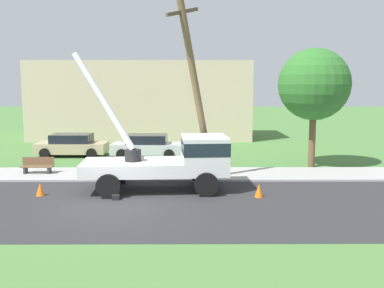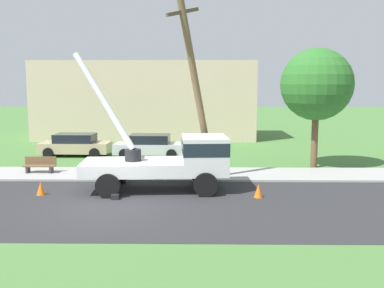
% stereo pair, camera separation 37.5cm
% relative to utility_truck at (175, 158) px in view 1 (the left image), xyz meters
% --- Properties ---
extents(ground_plane, '(120.00, 120.00, 0.00)m').
position_rel_utility_truck_xyz_m(ground_plane, '(-2.32, 9.51, -1.41)').
color(ground_plane, '#477538').
extents(road_asphalt, '(80.00, 8.04, 0.01)m').
position_rel_utility_truck_xyz_m(road_asphalt, '(-2.32, -2.49, -1.40)').
color(road_asphalt, '#2B2B2D').
rests_on(road_asphalt, ground).
extents(sidewalk_strip, '(80.00, 3.12, 0.10)m').
position_rel_utility_truck_xyz_m(sidewalk_strip, '(-2.32, 3.09, -1.36)').
color(sidewalk_strip, '#9E9E99').
rests_on(sidewalk_strip, ground).
extents(utility_truck, '(6.91, 3.21, 5.98)m').
position_rel_utility_truck_xyz_m(utility_truck, '(0.00, 0.00, 0.00)').
color(utility_truck, silver).
rests_on(utility_truck, ground).
extents(leaning_utility_pole, '(2.34, 2.20, 8.81)m').
position_rel_utility_truck_xyz_m(leaning_utility_pole, '(0.91, 1.50, 3.12)').
color(leaning_utility_pole, brown).
rests_on(leaning_utility_pole, ground).
extents(traffic_cone_ahead, '(0.36, 0.36, 0.56)m').
position_rel_utility_truck_xyz_m(traffic_cone_ahead, '(3.48, -1.26, -1.13)').
color(traffic_cone_ahead, orange).
rests_on(traffic_cone_ahead, ground).
extents(traffic_cone_behind, '(0.36, 0.36, 0.56)m').
position_rel_utility_truck_xyz_m(traffic_cone_behind, '(-5.52, -0.98, -1.13)').
color(traffic_cone_behind, orange).
rests_on(traffic_cone_behind, ground).
extents(parked_sedan_tan, '(4.44, 2.08, 1.42)m').
position_rel_utility_truck_xyz_m(parked_sedan_tan, '(-6.85, 8.95, -0.70)').
color(parked_sedan_tan, tan).
rests_on(parked_sedan_tan, ground).
extents(parked_sedan_silver, '(4.45, 2.11, 1.42)m').
position_rel_utility_truck_xyz_m(parked_sedan_silver, '(-2.03, 8.59, -0.70)').
color(parked_sedan_silver, '#B7B7BF').
rests_on(parked_sedan_silver, ground).
extents(park_bench, '(1.60, 0.45, 0.90)m').
position_rel_utility_truck_xyz_m(park_bench, '(-7.04, 3.15, -0.95)').
color(park_bench, brown).
rests_on(park_bench, ground).
extents(roadside_tree_near, '(3.89, 3.89, 6.50)m').
position_rel_utility_truck_xyz_m(roadside_tree_near, '(7.39, 5.16, 3.13)').
color(roadside_tree_near, brown).
rests_on(roadside_tree_near, ground).
extents(lowrise_building_backdrop, '(18.00, 6.00, 6.40)m').
position_rel_utility_truck_xyz_m(lowrise_building_backdrop, '(-3.39, 18.53, 1.79)').
color(lowrise_building_backdrop, '#C6B293').
rests_on(lowrise_building_backdrop, ground).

